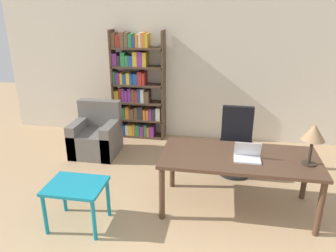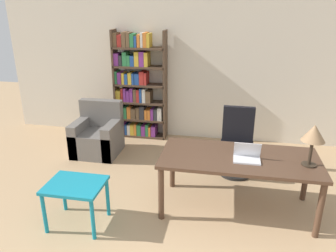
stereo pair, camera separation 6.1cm
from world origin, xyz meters
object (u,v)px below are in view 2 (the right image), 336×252
at_px(desk, 239,163).
at_px(side_table_blue, 76,190).
at_px(bookshelf, 137,89).
at_px(laptop, 247,156).
at_px(office_chair, 237,144).
at_px(table_lamp, 314,134).
at_px(armchair, 98,137).

height_order(desk, side_table_blue, desk).
xyz_separation_m(side_table_blue, bookshelf, (-0.05, 2.76, 0.49)).
bearing_deg(laptop, office_chair, 94.61).
relative_size(side_table_blue, bookshelf, 0.32).
bearing_deg(table_lamp, office_chair, 125.76).
xyz_separation_m(table_lamp, armchair, (-3.09, 1.31, -0.80)).
bearing_deg(armchair, office_chair, -5.96).
distance_m(laptop, table_lamp, 0.76).
height_order(desk, table_lamp, table_lamp).
bearing_deg(laptop, armchair, 151.47).
bearing_deg(bookshelf, office_chair, -30.97).
relative_size(side_table_blue, armchair, 0.73).
bearing_deg(side_table_blue, armchair, 105.38).
height_order(laptop, office_chair, office_chair).
bearing_deg(office_chair, side_table_blue, -137.59).
xyz_separation_m(table_lamp, side_table_blue, (-2.57, -0.58, -0.65)).
distance_m(laptop, bookshelf, 2.92).
relative_size(laptop, armchair, 0.35).
distance_m(table_lamp, armchair, 3.45).
bearing_deg(office_chair, laptop, -85.39).
xyz_separation_m(armchair, bookshelf, (0.47, 0.87, 0.64)).
bearing_deg(armchair, laptop, -28.53).
xyz_separation_m(office_chair, armchair, (-2.32, 0.24, -0.16)).
distance_m(desk, side_table_blue, 1.93).
distance_m(laptop, armchair, 2.78).
bearing_deg(desk, side_table_blue, -160.12).
bearing_deg(table_lamp, bookshelf, 140.27).
bearing_deg(table_lamp, desk, 174.51).
height_order(side_table_blue, bookshelf, bookshelf).
relative_size(laptop, side_table_blue, 0.48).
relative_size(desk, armchair, 2.13).
bearing_deg(table_lamp, side_table_blue, -167.29).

